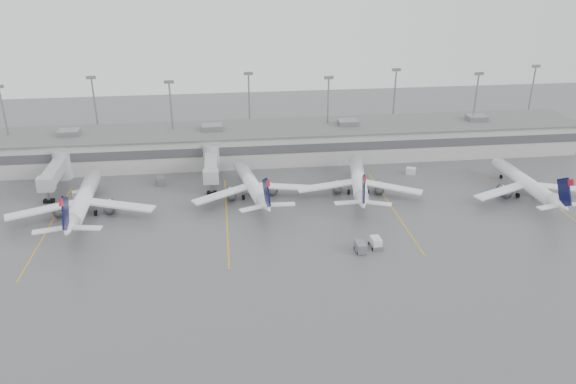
{
  "coord_description": "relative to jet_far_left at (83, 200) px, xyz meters",
  "views": [
    {
      "loc": [
        -17.49,
        -79.6,
        51.1
      ],
      "look_at": [
        -4.84,
        24.0,
        5.0
      ],
      "focal_mm": 35.0,
      "sensor_mm": 36.0,
      "label": 1
    }
  ],
  "objects": [
    {
      "name": "gse_loader",
      "position": [
        14.14,
        14.78,
        -2.4
      ],
      "size": [
        2.53,
        3.33,
        1.85
      ],
      "primitive_type": "cube",
      "rotation": [
        0.0,
        0.0,
        0.25
      ],
      "color": "slate",
      "rests_on": "ground"
    },
    {
      "name": "jet_bridge_left",
      "position": [
        -8.96,
        17.06,
        0.55
      ],
      "size": [
        4.0,
        17.2,
        7.0
      ],
      "color": "#9B9EA0",
      "rests_on": "ground"
    },
    {
      "name": "gse_uld_b",
      "position": [
        34.49,
        7.66,
        -2.4
      ],
      "size": [
        3.03,
        2.48,
        1.85
      ],
      "primitive_type": "cube",
      "rotation": [
        0.0,
        0.0,
        -0.33
      ],
      "color": "silver",
      "rests_on": "ground"
    },
    {
      "name": "light_masts",
      "position": [
        46.54,
        35.09,
        8.7
      ],
      "size": [
        142.4,
        8.0,
        20.6
      ],
      "color": "gray",
      "rests_on": "ground"
    },
    {
      "name": "ground",
      "position": [
        46.54,
        -28.66,
        -3.32
      ],
      "size": [
        260.0,
        260.0,
        0.0
      ],
      "primitive_type": "plane",
      "color": "#58575A",
      "rests_on": "ground"
    },
    {
      "name": "gse_uld_a",
      "position": [
        -2.96,
        8.71,
        -2.45
      ],
      "size": [
        2.93,
        2.52,
        1.75
      ],
      "primitive_type": "cube",
      "rotation": [
        0.0,
        0.0,
        0.43
      ],
      "color": "silver",
      "rests_on": "ground"
    },
    {
      "name": "jet_far_left",
      "position": [
        0.0,
        0.0,
        0.0
      ],
      "size": [
        29.5,
        33.06,
        10.7
      ],
      "rotation": [
        0.0,
        0.0,
        0.02
      ],
      "color": "white",
      "rests_on": "ground"
    },
    {
      "name": "baggage_cart",
      "position": [
        52.83,
        -21.66,
        -2.34
      ],
      "size": [
        1.84,
        3.01,
        1.88
      ],
      "rotation": [
        0.0,
        0.0,
        0.06
      ],
      "color": "slate",
      "rests_on": "ground"
    },
    {
      "name": "stand_markings",
      "position": [
        46.54,
        -4.66,
        -3.32
      ],
      "size": [
        105.25,
        40.0,
        0.01
      ],
      "color": "#E4A20D",
      "rests_on": "ground"
    },
    {
      "name": "cone_c",
      "position": [
        62.44,
        11.5,
        -3.02
      ],
      "size": [
        0.38,
        0.38,
        0.61
      ],
      "primitive_type": "cone",
      "color": "#FF6C05",
      "rests_on": "ground"
    },
    {
      "name": "jet_bridge_right",
      "position": [
        26.04,
        17.06,
        0.55
      ],
      "size": [
        4.0,
        17.2,
        7.0
      ],
      "color": "#9B9EA0",
      "rests_on": "ground"
    },
    {
      "name": "jet_mid_right",
      "position": [
        58.58,
        3.93,
        -0.19
      ],
      "size": [
        27.41,
        30.98,
        10.09
      ],
      "rotation": [
        0.0,
        0.0,
        -0.17
      ],
      "color": "white",
      "rests_on": "ground"
    },
    {
      "name": "jet_far_right",
      "position": [
        95.02,
        -2.0,
        -0.27
      ],
      "size": [
        27.12,
        30.43,
        9.84
      ],
      "rotation": [
        0.0,
        0.0,
        0.05
      ],
      "color": "white",
      "rests_on": "ground"
    },
    {
      "name": "cone_b",
      "position": [
        26.66,
        8.62,
        -3.01
      ],
      "size": [
        0.39,
        0.39,
        0.62
      ],
      "primitive_type": "cone",
      "color": "#FF6C05",
      "rests_on": "ground"
    },
    {
      "name": "jet_mid_left",
      "position": [
        34.9,
        4.61,
        -0.23
      ],
      "size": [
        27.01,
        30.53,
        9.94
      ],
      "rotation": [
        0.0,
        0.0,
        0.17
      ],
      "color": "white",
      "rests_on": "ground"
    },
    {
      "name": "cone_d",
      "position": [
        92.34,
        8.78,
        -2.98
      ],
      "size": [
        0.43,
        0.43,
        0.68
      ],
      "primitive_type": "cone",
      "color": "#FF6C05",
      "rests_on": "ground"
    },
    {
      "name": "terminal",
      "position": [
        46.53,
        29.32,
        0.85
      ],
      "size": [
        152.0,
        17.0,
        9.45
      ],
      "color": "#AAABA6",
      "rests_on": "ground"
    },
    {
      "name": "gse_uld_c",
      "position": [
        74.04,
        13.79,
        -2.54
      ],
      "size": [
        2.63,
        2.24,
        1.58
      ],
      "primitive_type": "cube",
      "rotation": [
        0.0,
        0.0,
        -0.41
      ],
      "color": "silver",
      "rests_on": "ground"
    },
    {
      "name": "cone_a",
      "position": [
        4.58,
        7.29,
        -2.94
      ],
      "size": [
        0.49,
        0.49,
        0.78
      ],
      "primitive_type": "cone",
      "color": "#FF6C05",
      "rests_on": "ground"
    },
    {
      "name": "baggage_tug",
      "position": [
        56.03,
        -20.46,
        -2.56
      ],
      "size": [
        2.15,
        3.17,
        1.97
      ],
      "rotation": [
        0.0,
        0.0,
        0.06
      ],
      "color": "silver",
      "rests_on": "ground"
    }
  ]
}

